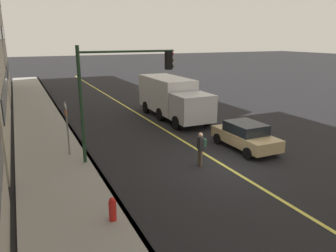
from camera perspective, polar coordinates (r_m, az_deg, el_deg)
name	(u,v)px	position (r m, az deg, el deg)	size (l,w,h in m)	color
ground	(223,165)	(15.49, 9.62, -6.77)	(200.00, 200.00, 0.00)	black
sidewalk_slab	(65,193)	(13.09, -17.62, -11.25)	(80.00, 3.39, 0.15)	gray
curb_edge	(107,185)	(13.33, -10.64, -10.25)	(80.00, 0.16, 0.15)	slate
lane_stripe_center	(223,165)	(15.49, 9.62, -6.75)	(80.00, 0.16, 0.01)	#D8CC4C
car_tan	(245,136)	(17.66, 13.48, -1.64)	(4.00, 1.89, 1.44)	tan
truck_white	(172,97)	(23.85, 0.69, 5.15)	(7.90, 2.58, 2.89)	silver
pedestrian_with_backpack	(201,147)	(14.97, 5.80, -3.65)	(0.41, 0.40, 1.60)	brown
traffic_light_mast	(120,82)	(15.22, -8.46, 7.67)	(0.28, 4.66, 5.46)	#1E3823
street_sign_post	(67,125)	(16.47, -17.35, 0.19)	(0.60, 0.08, 2.83)	slate
fire_hydrant	(113,211)	(10.73, -9.74, -14.56)	(0.24, 0.24, 0.94)	red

